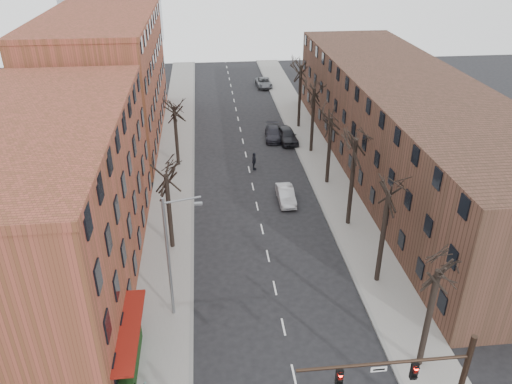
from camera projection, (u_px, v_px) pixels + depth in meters
name	position (u px, v px, depth m)	size (l,w,h in m)	color
sidewalk_left	(175.00, 161.00, 55.61)	(4.00, 90.00, 0.15)	gray
sidewalk_right	(316.00, 154.00, 57.11)	(4.00, 90.00, 0.15)	gray
building_left_near	(42.00, 208.00, 34.54)	(12.00, 26.00, 12.00)	brown
building_left_far	(106.00, 79.00, 59.46)	(12.00, 28.00, 14.00)	brown
building_right	(406.00, 127.00, 51.15)	(12.00, 50.00, 10.00)	#4D2F23
awning_left	(135.00, 362.00, 30.12)	(1.20, 7.00, 0.15)	maroon
hedge	(130.00, 367.00, 28.93)	(0.80, 6.00, 1.00)	black
tree_right_a	(419.00, 364.00, 29.96)	(5.20, 5.20, 10.00)	black
tree_right_b	(376.00, 281.00, 36.97)	(5.20, 5.20, 10.80)	black
tree_right_c	(347.00, 224.00, 43.97)	(5.20, 5.20, 11.60)	black
tree_right_d	(327.00, 183.00, 50.98)	(5.20, 5.20, 10.00)	black
tree_right_e	(311.00, 152.00, 57.98)	(5.20, 5.20, 10.80)	black
tree_right_f	(298.00, 127.00, 64.99)	(5.20, 5.20, 11.60)	black
tree_left_a	(173.00, 247.00, 40.80)	(5.20, 5.20, 9.50)	black
tree_left_b	(179.00, 165.00, 54.81)	(5.20, 5.20, 9.50)	black
signal_mast_arm	(431.00, 384.00, 23.30)	(8.14, 0.30, 7.20)	black
streetlight	(171.00, 253.00, 31.47)	(2.45, 0.22, 9.03)	slate
silver_sedan	(286.00, 195.00, 47.24)	(1.47, 4.22, 1.39)	#A8AAAF
parked_car_near	(287.00, 135.00, 60.21)	(2.03, 5.04, 1.72)	black
parked_car_mid	(273.00, 133.00, 61.13)	(1.99, 4.89, 1.42)	#212129
parked_car_far	(264.00, 83.00, 80.71)	(2.32, 5.04, 1.40)	slate
pedestrian_crossing	(254.00, 161.00, 53.27)	(1.15, 0.48, 1.96)	black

